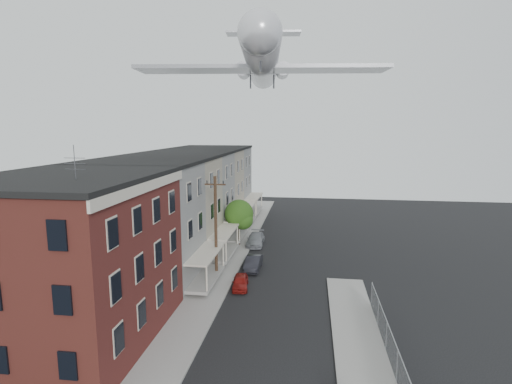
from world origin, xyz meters
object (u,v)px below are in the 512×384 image
(street_tree, at_px, (240,215))
(car_mid, at_px, (253,263))
(car_far, at_px, (256,239))
(airplane, at_px, (262,61))
(car_near, at_px, (240,282))
(utility_pole, at_px, (216,226))

(street_tree, relative_size, car_mid, 1.38)
(street_tree, relative_size, car_far, 1.17)
(street_tree, distance_m, airplane, 16.52)
(car_far, bearing_deg, car_near, -89.24)
(utility_pole, height_order, airplane, airplane)
(car_mid, height_order, airplane, airplane)
(utility_pole, height_order, street_tree, utility_pole)
(car_mid, bearing_deg, utility_pole, -136.90)
(car_far, xyz_separation_m, airplane, (1.29, -4.81, 18.48))
(utility_pole, height_order, car_mid, utility_pole)
(street_tree, height_order, car_mid, street_tree)
(utility_pole, relative_size, car_mid, 2.39)
(car_mid, relative_size, car_far, 0.85)
(street_tree, bearing_deg, airplane, -55.52)
(car_near, height_order, car_mid, car_mid)
(utility_pole, xyz_separation_m, street_tree, (0.33, 9.92, -1.22))
(car_near, relative_size, car_mid, 0.82)
(street_tree, xyz_separation_m, car_far, (1.67, 0.50, -2.81))
(car_near, height_order, car_far, car_far)
(street_tree, bearing_deg, car_far, 16.64)
(utility_pole, bearing_deg, car_far, 79.14)
(car_mid, relative_size, airplane, 0.15)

